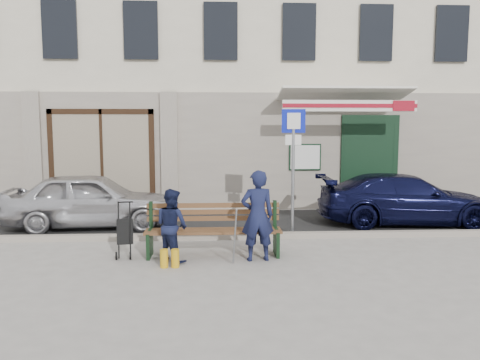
{
  "coord_description": "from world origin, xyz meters",
  "views": [
    {
      "loc": [
        -0.16,
        -7.84,
        2.28
      ],
      "look_at": [
        0.34,
        1.6,
        1.2
      ],
      "focal_mm": 35.0,
      "sensor_mm": 36.0,
      "label": 1
    }
  ],
  "objects": [
    {
      "name": "ground",
      "position": [
        0.0,
        0.0,
        0.0
      ],
      "size": [
        80.0,
        80.0,
        0.0
      ],
      "primitive_type": "plane",
      "color": "#9E9991",
      "rests_on": "ground"
    },
    {
      "name": "asphalt_lane",
      "position": [
        0.0,
        3.1,
        0.01
      ],
      "size": [
        60.0,
        3.2,
        0.01
      ],
      "primitive_type": "cube",
      "color": "#282828",
      "rests_on": "ground"
    },
    {
      "name": "curb",
      "position": [
        0.0,
        1.5,
        0.06
      ],
      "size": [
        60.0,
        0.18,
        0.12
      ],
      "primitive_type": "cube",
      "color": "#9E9384",
      "rests_on": "ground"
    },
    {
      "name": "building",
      "position": [
        0.01,
        8.45,
        4.97
      ],
      "size": [
        20.0,
        8.27,
        10.0
      ],
      "color": "beige",
      "rests_on": "ground"
    },
    {
      "name": "car_silver",
      "position": [
        -2.97,
        2.78,
        0.63
      ],
      "size": [
        3.82,
        1.77,
        1.27
      ],
      "primitive_type": "imported",
      "rotation": [
        0.0,
        0.0,
        1.64
      ],
      "color": "silver",
      "rests_on": "ground"
    },
    {
      "name": "car_navy",
      "position": [
        4.3,
        2.8,
        0.59
      ],
      "size": [
        4.13,
        1.84,
        1.18
      ],
      "primitive_type": "imported",
      "rotation": [
        0.0,
        0.0,
        1.52
      ],
      "color": "black",
      "rests_on": "ground"
    },
    {
      "name": "parking_sign",
      "position": [
        1.47,
        1.88,
        1.77
      ],
      "size": [
        0.49,
        0.1,
        2.64
      ],
      "rotation": [
        0.0,
        0.0,
        -0.11
      ],
      "color": "gray",
      "rests_on": "ground"
    },
    {
      "name": "bench",
      "position": [
        -0.25,
        0.28,
        0.46
      ],
      "size": [
        2.4,
        1.17,
        0.98
      ],
      "color": "brown",
      "rests_on": "ground"
    },
    {
      "name": "man",
      "position": [
        0.55,
        -0.05,
        0.78
      ],
      "size": [
        0.6,
        0.43,
        1.55
      ],
      "primitive_type": "imported",
      "rotation": [
        0.0,
        0.0,
        3.25
      ],
      "color": "#151A3B",
      "rests_on": "ground"
    },
    {
      "name": "woman",
      "position": [
        -0.9,
        -0.03,
        0.62
      ],
      "size": [
        0.76,
        0.76,
        1.24
      ],
      "primitive_type": "imported",
      "rotation": [
        0.0,
        0.0,
        2.38
      ],
      "color": "#131936",
      "rests_on": "ground"
    },
    {
      "name": "stroller",
      "position": [
        -1.75,
        0.29,
        0.43
      ],
      "size": [
        0.31,
        0.42,
        0.97
      ],
      "rotation": [
        0.0,
        0.0,
        0.16
      ],
      "color": "black",
      "rests_on": "ground"
    }
  ]
}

